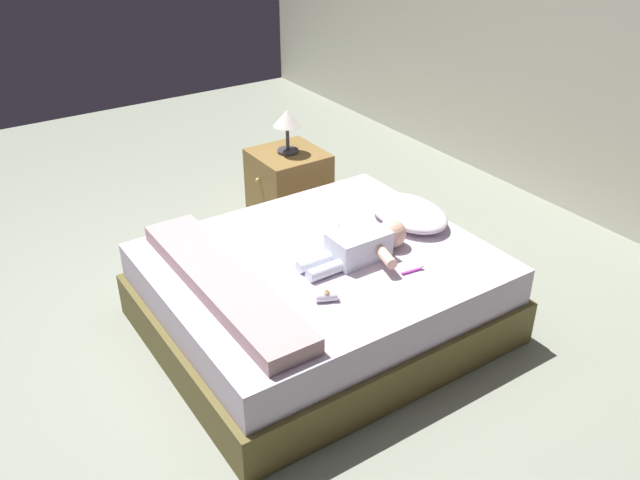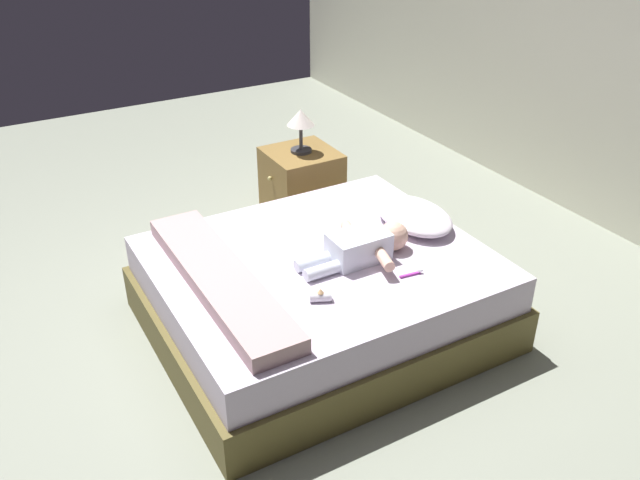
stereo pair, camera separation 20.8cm
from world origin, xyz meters
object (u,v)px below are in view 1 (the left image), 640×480
pillow (409,213)px  lamp (287,122)px  baby (364,244)px  nightstand (289,187)px  baby_bottle (327,296)px  toothbrush (413,270)px  bed (320,293)px

pillow → lamp: 1.14m
baby → nightstand: baby is taller
lamp → baby_bottle: bearing=-25.2°
pillow → nightstand: bearing=-173.9°
toothbrush → baby_bottle: size_ratio=1.13×
bed → baby: 0.37m
pillow → baby_bottle: bearing=-64.7°
pillow → baby_bottle: pillow is taller
toothbrush → nightstand: bearing=172.3°
bed → nightstand: 1.27m
baby → lamp: 1.34m
bed → toothbrush: 0.54m
nightstand → baby_bottle: bearing=-25.2°
toothbrush → lamp: 1.58m
pillow → toothbrush: size_ratio=4.06×
bed → toothbrush: size_ratio=13.61×
pillow → toothbrush: pillow is taller
pillow → baby: bearing=-69.6°
baby → toothbrush: bearing=24.4°
bed → baby_bottle: size_ratio=15.38×
baby → baby_bottle: size_ratio=5.62×
toothbrush → nightstand: nightstand is taller
bed → nightstand: nightstand is taller
baby → baby_bottle: bearing=-59.5°
toothbrush → bed: bearing=-140.9°
nightstand → toothbrush: bearing=-7.7°
pillow → lamp: (-1.12, -0.12, 0.23)m
nightstand → lamp: size_ratio=1.72×
bed → baby_bottle: (0.35, -0.19, 0.26)m
toothbrush → lamp: lamp is taller
bed → baby: bearing=58.0°
bed → nightstand: size_ratio=3.36×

